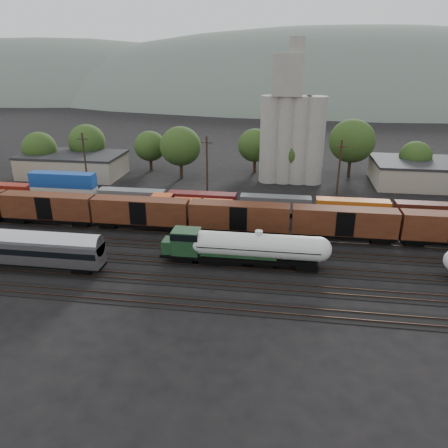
# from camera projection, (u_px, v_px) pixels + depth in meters

# --- Properties ---
(ground) EXTENTS (600.00, 600.00, 0.00)m
(ground) POSITION_uv_depth(u_px,v_px,m) (263.00, 251.00, 61.72)
(ground) COLOR black
(tracks) EXTENTS (180.00, 33.20, 0.20)m
(tracks) POSITION_uv_depth(u_px,v_px,m) (263.00, 251.00, 61.71)
(tracks) COLOR black
(tracks) RESTS_ON ground
(green_locomotive) EXTENTS (16.56, 2.92, 4.38)m
(green_locomotive) POSITION_uv_depth(u_px,v_px,m) (217.00, 247.00, 56.99)
(green_locomotive) COLOR black
(green_locomotive) RESTS_ON ground
(tank_car_a) EXTENTS (18.47, 3.31, 4.84)m
(tank_car_a) POSITION_uv_depth(u_px,v_px,m) (258.00, 247.00, 56.11)
(tank_car_a) COLOR silver
(tank_car_a) RESTS_ON ground
(passenger_coach) EXTENTS (22.54, 2.78, 5.12)m
(passenger_coach) POSITION_uv_depth(u_px,v_px,m) (17.00, 247.00, 55.55)
(passenger_coach) COLOR silver
(passenger_coach) RESTS_ON ground
(orange_locomotive) EXTENTS (16.19, 2.70, 4.05)m
(orange_locomotive) POSITION_uv_depth(u_px,v_px,m) (186.00, 208.00, 71.88)
(orange_locomotive) COLOR black
(orange_locomotive) RESTS_ON ground
(boxcar_string) EXTENTS (122.80, 2.90, 4.20)m
(boxcar_string) POSITION_uv_depth(u_px,v_px,m) (189.00, 214.00, 66.76)
(boxcar_string) COLOR black
(boxcar_string) RESTS_ON ground
(container_wall) EXTENTS (161.65, 2.60, 5.80)m
(container_wall) POSITION_uv_depth(u_px,v_px,m) (185.00, 198.00, 76.70)
(container_wall) COLOR black
(container_wall) RESTS_ON ground
(grain_silo) EXTENTS (13.40, 5.00, 29.00)m
(grain_silo) POSITION_uv_depth(u_px,v_px,m) (292.00, 130.00, 90.24)
(grain_silo) COLOR gray
(grain_silo) RESTS_ON ground
(industrial_sheds) EXTENTS (119.38, 17.26, 5.10)m
(industrial_sheds) POSITION_uv_depth(u_px,v_px,m) (305.00, 172.00, 92.30)
(industrial_sheds) COLOR #9E937F
(industrial_sheds) RESTS_ON ground
(tree_band) EXTENTS (162.05, 21.16, 13.99)m
(tree_band) POSITION_uv_depth(u_px,v_px,m) (326.00, 149.00, 91.82)
(tree_band) COLOR black
(tree_band) RESTS_ON ground
(utility_poles) EXTENTS (122.20, 0.36, 12.00)m
(utility_poles) POSITION_uv_depth(u_px,v_px,m) (272.00, 170.00, 79.67)
(utility_poles) COLOR black
(utility_poles) RESTS_ON ground
(distant_hills) EXTENTS (860.00, 286.00, 130.00)m
(distant_hills) POSITION_uv_depth(u_px,v_px,m) (320.00, 123.00, 305.16)
(distant_hills) COLOR #59665B
(distant_hills) RESTS_ON ground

